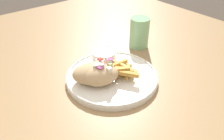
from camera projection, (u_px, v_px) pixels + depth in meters
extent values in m
cube|color=#9E7A51|center=(98.00, 78.00, 0.72)|extent=(1.48, 1.48, 0.04)
cylinder|color=#9E7A51|center=(119.00, 42.00, 1.71)|extent=(0.06, 0.06, 0.68)
cylinder|color=white|center=(112.00, 77.00, 0.69)|extent=(0.29, 0.29, 0.01)
torus|color=white|center=(112.00, 75.00, 0.68)|extent=(0.29, 0.29, 0.01)
ellipsoid|color=tan|center=(100.00, 75.00, 0.64)|extent=(0.13, 0.12, 0.06)
cube|color=red|center=(103.00, 64.00, 0.64)|extent=(0.01, 0.01, 0.01)
cube|color=white|center=(109.00, 62.00, 0.64)|extent=(0.02, 0.02, 0.01)
cube|color=#A34C84|center=(110.00, 61.00, 0.64)|extent=(0.02, 0.02, 0.02)
cube|color=silver|center=(109.00, 70.00, 0.61)|extent=(0.02, 0.02, 0.01)
cube|color=#B7D693|center=(111.00, 64.00, 0.63)|extent=(0.01, 0.01, 0.01)
cube|color=white|center=(102.00, 66.00, 0.62)|extent=(0.02, 0.02, 0.01)
ellipsoid|color=tan|center=(92.00, 73.00, 0.64)|extent=(0.14, 0.13, 0.06)
cube|color=#A34C84|center=(100.00, 69.00, 0.62)|extent=(0.02, 0.02, 0.02)
cube|color=white|center=(99.00, 66.00, 0.62)|extent=(0.01, 0.01, 0.01)
cube|color=silver|center=(96.00, 66.00, 0.62)|extent=(0.02, 0.02, 0.01)
cube|color=#B7D693|center=(98.00, 65.00, 0.64)|extent=(0.02, 0.02, 0.02)
cube|color=red|center=(100.00, 60.00, 0.65)|extent=(0.01, 0.01, 0.01)
cube|color=white|center=(99.00, 62.00, 0.65)|extent=(0.02, 0.02, 0.02)
cube|color=white|center=(102.00, 62.00, 0.65)|extent=(0.02, 0.02, 0.01)
cube|color=#E5B251|center=(127.00, 69.00, 0.70)|extent=(0.03, 0.07, 0.01)
cube|color=gold|center=(114.00, 73.00, 0.68)|extent=(0.06, 0.05, 0.01)
cube|color=#E5B251|center=(114.00, 70.00, 0.70)|extent=(0.08, 0.01, 0.01)
cube|color=gold|center=(119.00, 72.00, 0.69)|extent=(0.04, 0.06, 0.01)
cube|color=gold|center=(113.00, 71.00, 0.69)|extent=(0.06, 0.06, 0.01)
cube|color=gold|center=(121.00, 69.00, 0.70)|extent=(0.05, 0.06, 0.01)
cube|color=gold|center=(123.00, 68.00, 0.71)|extent=(0.07, 0.02, 0.01)
cube|color=#E5B251|center=(129.00, 69.00, 0.70)|extent=(0.04, 0.07, 0.01)
cube|color=#E5B251|center=(124.00, 72.00, 0.69)|extent=(0.04, 0.07, 0.01)
cube|color=gold|center=(127.00, 74.00, 0.64)|extent=(0.05, 0.07, 0.01)
cube|color=gold|center=(124.00, 70.00, 0.66)|extent=(0.04, 0.06, 0.01)
cube|color=gold|center=(122.00, 69.00, 0.67)|extent=(0.01, 0.07, 0.01)
cube|color=gold|center=(118.00, 64.00, 0.69)|extent=(0.07, 0.01, 0.01)
cube|color=#E5B251|center=(128.00, 69.00, 0.68)|extent=(0.03, 0.08, 0.01)
cube|color=#E5B251|center=(119.00, 64.00, 0.69)|extent=(0.02, 0.08, 0.01)
cube|color=gold|center=(120.00, 70.00, 0.65)|extent=(0.06, 0.04, 0.01)
cylinder|color=white|center=(104.00, 57.00, 0.74)|extent=(0.08, 0.08, 0.04)
cylinder|color=white|center=(104.00, 53.00, 0.73)|extent=(0.07, 0.07, 0.01)
torus|color=white|center=(104.00, 52.00, 0.73)|extent=(0.08, 0.08, 0.00)
cylinder|color=#8CCC93|center=(139.00, 33.00, 0.84)|extent=(0.07, 0.07, 0.12)
cylinder|color=silver|center=(139.00, 37.00, 0.85)|extent=(0.06, 0.06, 0.07)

